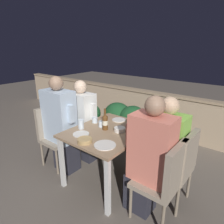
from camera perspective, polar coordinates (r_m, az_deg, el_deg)
name	(u,v)px	position (r m, az deg, el deg)	size (l,w,h in m)	color
ground_plane	(109,179)	(2.85, -1.01, -18.60)	(16.00, 16.00, 0.00)	#665B51
parapet_wall	(167,115)	(4.05, 15.45, -0.72)	(9.00, 0.18, 0.83)	tan
dining_table	(108,137)	(2.52, -1.09, -7.17)	(0.84, 1.02, 0.72)	#937556
planter_hedge	(133,125)	(3.43, 5.93, -3.79)	(1.18, 0.47, 0.76)	brown
chair_left_near	(54,131)	(3.07, -16.37, -5.16)	(0.42, 0.41, 0.89)	gray
person_blue_shirt	(61,125)	(2.87, -14.36, -3.53)	(0.51, 0.26, 1.34)	#282833
chair_left_far	(75,124)	(3.25, -10.50, -3.31)	(0.42, 0.41, 0.89)	gray
person_white_polo	(83,121)	(3.08, -8.18, -2.51)	(0.49, 0.26, 1.24)	#282833
chair_right_near	(166,177)	(2.08, 15.09, -17.54)	(0.42, 0.41, 0.89)	gray
person_coral_top	(148,159)	(2.07, 10.35, -12.95)	(0.49, 0.26, 1.30)	#282833
chair_right_far	(179,163)	(2.32, 18.69, -13.69)	(0.42, 0.41, 0.89)	gray
person_green_blouse	(163,150)	(2.33, 14.34, -10.40)	(0.48, 0.26, 1.23)	#282833
beer_bottle	(105,122)	(2.47, -1.98, -2.78)	(0.07, 0.07, 0.27)	brown
plate_0	(119,120)	(2.80, 1.94, -2.25)	(0.19, 0.19, 0.01)	silver
plate_1	(81,134)	(2.40, -8.84, -6.25)	(0.19, 0.19, 0.01)	silver
plate_2	(105,145)	(2.13, -2.03, -9.42)	(0.23, 0.23, 0.01)	silver
bowl_0	(120,129)	(2.44, 2.19, -4.92)	(0.14, 0.14, 0.05)	silver
bowl_1	(85,140)	(2.20, -7.77, -7.97)	(0.16, 0.16, 0.04)	tan
glass_cup_0	(95,120)	(2.71, -4.93, -2.27)	(0.08, 0.08, 0.08)	silver
glass_cup_1	(134,132)	(2.31, 6.44, -5.83)	(0.07, 0.07, 0.10)	silver
glass_cup_2	(139,130)	(2.40, 7.60, -5.20)	(0.07, 0.07, 0.08)	silver
glass_cup_3	(101,124)	(2.57, -3.14, -3.44)	(0.07, 0.07, 0.08)	silver
glass_cup_4	(81,124)	(2.53, -8.85, -3.49)	(0.07, 0.07, 0.12)	silver
glass_cup_5	(133,118)	(2.76, 6.01, -1.85)	(0.07, 0.07, 0.08)	silver
fork_0	(141,126)	(2.63, 8.41, -3.90)	(0.17, 0.04, 0.01)	silver
potted_plant	(90,119)	(3.63, -6.37, -1.93)	(0.40, 0.40, 0.74)	#9E5638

